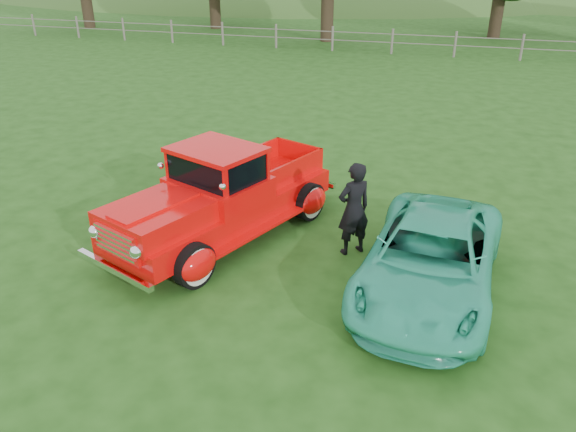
# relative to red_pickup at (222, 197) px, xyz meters

# --- Properties ---
(ground) EXTENTS (140.00, 140.00, 0.00)m
(ground) POSITION_rel_red_pickup_xyz_m (0.56, -1.82, -0.80)
(ground) COLOR #1C4512
(ground) RESTS_ON ground
(distant_hills) EXTENTS (116.00, 60.00, 18.00)m
(distant_hills) POSITION_rel_red_pickup_xyz_m (-3.52, 57.64, -5.34)
(distant_hills) COLOR #376525
(distant_hills) RESTS_ON ground
(fence_line) EXTENTS (48.00, 0.12, 1.20)m
(fence_line) POSITION_rel_red_pickup_xyz_m (0.56, 20.18, -0.19)
(fence_line) COLOR slate
(fence_line) RESTS_ON ground
(red_pickup) EXTENTS (3.50, 5.28, 1.78)m
(red_pickup) POSITION_rel_red_pickup_xyz_m (0.00, 0.00, 0.00)
(red_pickup) COLOR black
(red_pickup) RESTS_ON ground
(teal_sedan) EXTENTS (2.30, 4.38, 1.17)m
(teal_sedan) POSITION_rel_red_pickup_xyz_m (3.82, -0.81, -0.21)
(teal_sedan) COLOR #2EBA93
(teal_sedan) RESTS_ON ground
(man) EXTENTS (0.74, 0.72, 1.70)m
(man) POSITION_rel_red_pickup_xyz_m (2.43, 0.09, 0.06)
(man) COLOR black
(man) RESTS_ON ground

